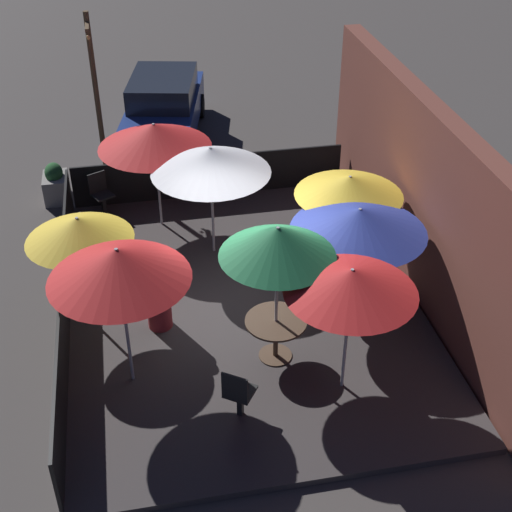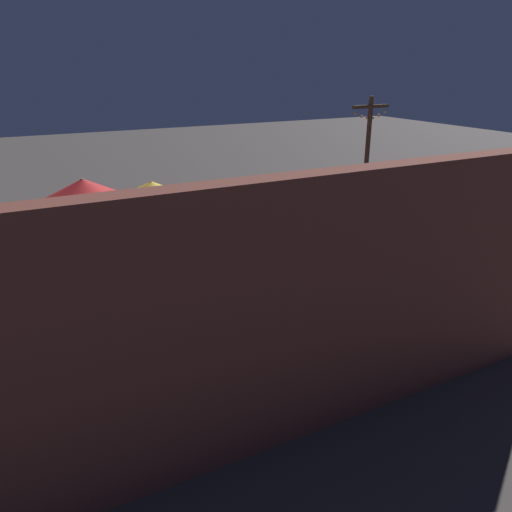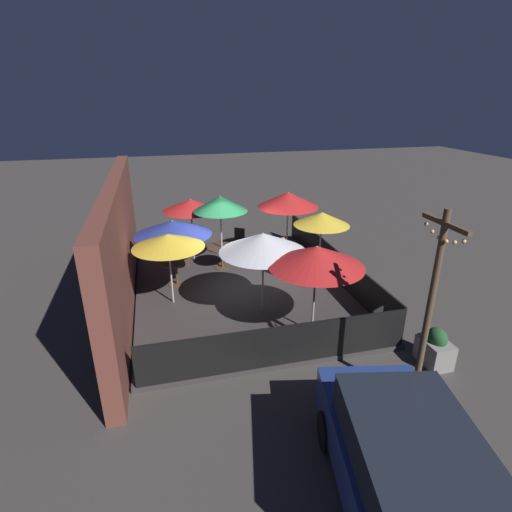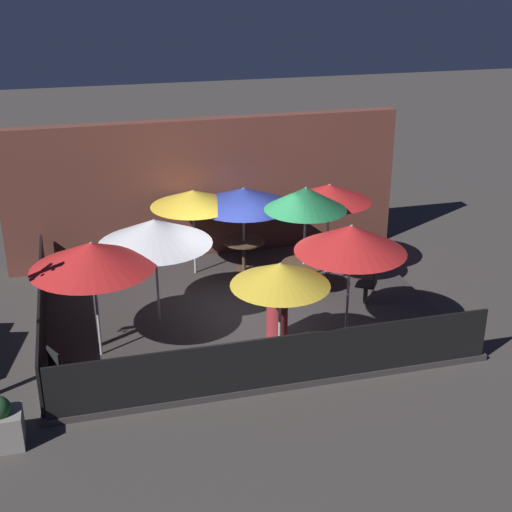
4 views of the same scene
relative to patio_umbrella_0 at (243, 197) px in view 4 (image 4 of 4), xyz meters
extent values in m
plane|color=#423D3A|center=(-0.57, -1.85, -1.94)|extent=(60.00, 60.00, 0.00)
cube|color=#383333|center=(-0.57, -1.85, -1.88)|extent=(8.02, 6.13, 0.12)
cube|color=brown|center=(-0.57, 1.44, -0.21)|extent=(9.62, 0.36, 3.47)
cube|color=black|center=(-0.57, -4.87, -1.35)|extent=(7.82, 0.05, 0.95)
cube|color=black|center=(-4.53, -1.85, -1.35)|extent=(0.05, 5.93, 0.95)
cylinder|color=#B2B2B7|center=(0.00, 0.00, -0.80)|extent=(0.05, 0.05, 2.04)
cone|color=#283893|center=(0.00, 0.00, 0.00)|extent=(2.26, 2.26, 0.42)
cylinder|color=#B2B2B7|center=(0.94, -1.57, -0.60)|extent=(0.05, 0.05, 2.45)
cone|color=#1E6B3D|center=(0.94, -1.57, 0.38)|extent=(1.74, 1.74, 0.48)
cylinder|color=#B2B2B7|center=(-2.28, -2.10, -0.71)|extent=(0.05, 0.05, 2.23)
cone|color=silver|center=(-2.28, -2.10, 0.16)|extent=(2.23, 2.23, 0.50)
cylinder|color=#B2B2B7|center=(-0.47, -4.45, -0.77)|extent=(0.05, 0.05, 2.11)
cone|color=gold|center=(-0.47, -4.45, 0.08)|extent=(1.72, 1.72, 0.40)
cylinder|color=#B2B2B7|center=(1.03, -3.86, -0.61)|extent=(0.05, 0.05, 2.43)
cone|color=red|center=(1.03, -3.86, 0.35)|extent=(2.05, 2.05, 0.51)
cylinder|color=#B2B2B7|center=(-1.13, 0.18, -0.81)|extent=(0.05, 0.05, 2.02)
cone|color=gold|center=(-1.13, 0.18, 0.01)|extent=(1.93, 1.93, 0.37)
cylinder|color=#B2B2B7|center=(1.80, -0.71, -0.73)|extent=(0.05, 0.05, 2.19)
cone|color=red|center=(1.80, -0.71, 0.17)|extent=(1.91, 1.91, 0.39)
cylinder|color=#B2B2B7|center=(-3.50, -3.03, -0.70)|extent=(0.05, 0.05, 2.24)
cone|color=red|center=(-3.50, -3.03, 0.18)|extent=(2.23, 2.23, 0.49)
cylinder|color=#4C3828|center=(0.00, 0.00, -1.81)|extent=(0.53, 0.53, 0.02)
cylinder|color=#4C3828|center=(0.00, 0.00, -1.46)|extent=(0.08, 0.08, 0.73)
cylinder|color=#4C3828|center=(0.00, 0.00, -1.07)|extent=(0.97, 0.97, 0.04)
cylinder|color=#4C3828|center=(0.94, -1.57, -1.81)|extent=(0.54, 0.54, 0.02)
cylinder|color=#4C3828|center=(0.94, -1.57, -1.47)|extent=(0.08, 0.08, 0.70)
cylinder|color=#4C3828|center=(0.94, -1.57, -1.11)|extent=(0.98, 0.98, 0.04)
cube|color=black|center=(-4.14, -4.19, -1.61)|extent=(0.11, 0.11, 0.43)
cube|color=black|center=(-4.14, -4.19, -1.38)|extent=(0.54, 0.54, 0.04)
cube|color=black|center=(-4.30, -4.28, -1.14)|extent=(0.21, 0.37, 0.44)
cube|color=black|center=(2.08, -2.34, -1.61)|extent=(0.11, 0.11, 0.43)
cube|color=black|center=(2.08, -2.34, -1.37)|extent=(0.56, 0.56, 0.04)
cube|color=black|center=(2.23, -2.44, -1.13)|extent=(0.25, 0.35, 0.44)
cylinder|color=maroon|center=(-0.18, -3.33, -1.30)|extent=(0.51, 0.51, 1.04)
sphere|color=#9E704C|center=(-0.18, -3.33, -0.65)|extent=(0.26, 0.26, 0.26)
camera|label=1|loc=(9.35, -3.52, 6.01)|focal=50.00mm
camera|label=2|loc=(2.43, 6.02, 2.65)|focal=35.00mm
camera|label=3|loc=(-11.30, 0.36, 3.59)|focal=28.00mm
camera|label=4|loc=(-3.69, -14.92, 5.02)|focal=50.00mm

